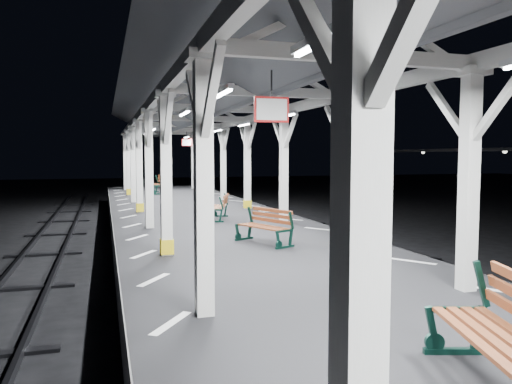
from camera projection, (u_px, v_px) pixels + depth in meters
name	position (u px, v px, depth m)	size (l,w,h in m)	color
ground	(294.00, 325.00, 8.93)	(120.00, 120.00, 0.00)	black
platform	(294.00, 298.00, 8.90)	(6.00, 50.00, 1.00)	black
hazard_stripes_left	(154.00, 280.00, 8.15)	(1.00, 48.00, 0.01)	silver
hazard_stripes_right	(413.00, 261.00, 9.57)	(1.00, 48.00, 0.01)	silver
canopy	(295.00, 67.00, 8.58)	(5.40, 49.00, 4.65)	silver
bench_near	(512.00, 335.00, 4.19)	(1.16, 1.93, 0.99)	black
bench_mid	(266.00, 225.00, 11.51)	(1.08, 1.57, 0.80)	black
bench_far	(220.00, 206.00, 15.82)	(0.99, 1.56, 0.79)	black
bench_extra	(157.00, 184.00, 26.67)	(0.80, 1.82, 0.96)	black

